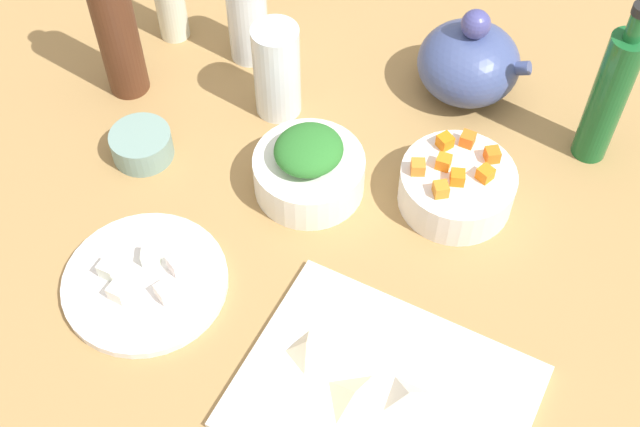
% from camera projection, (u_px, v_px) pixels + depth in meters
% --- Properties ---
extents(tabletop, '(1.90, 1.90, 0.03)m').
position_uv_depth(tabletop, '(320.00, 243.00, 1.11)').
color(tabletop, '#A47E4A').
rests_on(tabletop, ground).
extents(cutting_board, '(0.33, 0.26, 0.01)m').
position_uv_depth(cutting_board, '(383.00, 397.00, 0.96)').
color(cutting_board, silver).
rests_on(cutting_board, tabletop).
extents(plate_tofu, '(0.21, 0.21, 0.01)m').
position_uv_depth(plate_tofu, '(145.00, 282.00, 1.05)').
color(plate_tofu, white).
rests_on(plate_tofu, tabletop).
extents(bowl_greens, '(0.15, 0.15, 0.06)m').
position_uv_depth(bowl_greens, '(309.00, 174.00, 1.13)').
color(bowl_greens, white).
rests_on(bowl_greens, tabletop).
extents(bowl_carrots, '(0.15, 0.15, 0.06)m').
position_uv_depth(bowl_carrots, '(457.00, 187.00, 1.11)').
color(bowl_carrots, white).
rests_on(bowl_carrots, tabletop).
extents(bowl_small_side, '(0.08, 0.08, 0.04)m').
position_uv_depth(bowl_small_side, '(142.00, 145.00, 1.17)').
color(bowl_small_side, gray).
rests_on(bowl_small_side, tabletop).
extents(teapot, '(0.16, 0.15, 0.15)m').
position_uv_depth(teapot, '(469.00, 62.00, 1.21)').
color(teapot, '#3F4F85').
rests_on(teapot, tabletop).
extents(bottle_1, '(0.05, 0.05, 0.26)m').
position_uv_depth(bottle_1, '(609.00, 96.00, 1.10)').
color(bottle_1, '#185C2A').
rests_on(bottle_1, tabletop).
extents(bottle_2, '(0.06, 0.06, 0.26)m').
position_uv_depth(bottle_2, '(116.00, 27.00, 1.17)').
color(bottle_2, '#512C1A').
rests_on(bottle_2, tabletop).
extents(drinking_glass_0, '(0.07, 0.07, 0.15)m').
position_uv_depth(drinking_glass_0, '(277.00, 71.00, 1.18)').
color(drinking_glass_0, white).
rests_on(drinking_glass_0, tabletop).
extents(drinking_glass_1, '(0.06, 0.06, 0.14)m').
position_uv_depth(drinking_glass_1, '(248.00, 19.00, 1.25)').
color(drinking_glass_1, white).
rests_on(drinking_glass_1, tabletop).
extents(carrot_cube_0, '(0.02, 0.02, 0.02)m').
position_uv_depth(carrot_cube_0, '(485.00, 174.00, 1.08)').
color(carrot_cube_0, orange).
rests_on(carrot_cube_0, bowl_carrots).
extents(carrot_cube_1, '(0.03, 0.03, 0.02)m').
position_uv_depth(carrot_cube_1, '(492.00, 155.00, 1.10)').
color(carrot_cube_1, orange).
rests_on(carrot_cube_1, bowl_carrots).
extents(carrot_cube_2, '(0.02, 0.02, 0.02)m').
position_uv_depth(carrot_cube_2, '(444.00, 162.00, 1.09)').
color(carrot_cube_2, orange).
rests_on(carrot_cube_2, bowl_carrots).
extents(carrot_cube_3, '(0.02, 0.02, 0.02)m').
position_uv_depth(carrot_cube_3, '(458.00, 177.00, 1.07)').
color(carrot_cube_3, orange).
rests_on(carrot_cube_3, bowl_carrots).
extents(carrot_cube_4, '(0.02, 0.02, 0.02)m').
position_uv_depth(carrot_cube_4, '(418.00, 167.00, 1.08)').
color(carrot_cube_4, orange).
rests_on(carrot_cube_4, bowl_carrots).
extents(carrot_cube_5, '(0.03, 0.03, 0.02)m').
position_uv_depth(carrot_cube_5, '(441.00, 189.00, 1.06)').
color(carrot_cube_5, orange).
rests_on(carrot_cube_5, bowl_carrots).
extents(carrot_cube_6, '(0.02, 0.02, 0.02)m').
position_uv_depth(carrot_cube_6, '(445.00, 141.00, 1.11)').
color(carrot_cube_6, orange).
rests_on(carrot_cube_6, bowl_carrots).
extents(carrot_cube_7, '(0.02, 0.02, 0.02)m').
position_uv_depth(carrot_cube_7, '(468.00, 139.00, 1.11)').
color(carrot_cube_7, orange).
rests_on(carrot_cube_7, bowl_carrots).
extents(chopped_greens_mound, '(0.12, 0.12, 0.04)m').
position_uv_depth(chopped_greens_mound, '(309.00, 150.00, 1.09)').
color(chopped_greens_mound, '#2C752C').
rests_on(chopped_greens_mound, bowl_greens).
extents(tofu_cube_0, '(0.02, 0.02, 0.02)m').
position_uv_depth(tofu_cube_0, '(119.00, 292.00, 1.02)').
color(tofu_cube_0, white).
rests_on(tofu_cube_0, plate_tofu).
extents(tofu_cube_1, '(0.03, 0.03, 0.02)m').
position_uv_depth(tofu_cube_1, '(151.00, 256.00, 1.05)').
color(tofu_cube_1, white).
rests_on(tofu_cube_1, plate_tofu).
extents(tofu_cube_2, '(0.03, 0.03, 0.02)m').
position_uv_depth(tofu_cube_2, '(166.00, 291.00, 1.02)').
color(tofu_cube_2, white).
rests_on(tofu_cube_2, plate_tofu).
extents(tofu_cube_3, '(0.03, 0.03, 0.02)m').
position_uv_depth(tofu_cube_3, '(178.00, 264.00, 1.05)').
color(tofu_cube_3, white).
rests_on(tofu_cube_3, plate_tofu).
extents(tofu_cube_4, '(0.02, 0.02, 0.02)m').
position_uv_depth(tofu_cube_4, '(109.00, 269.00, 1.04)').
color(tofu_cube_4, white).
rests_on(tofu_cube_4, plate_tofu).
extents(dumpling_0, '(0.06, 0.06, 0.02)m').
position_uv_depth(dumpling_0, '(408.00, 398.00, 0.94)').
color(dumpling_0, beige).
rests_on(dumpling_0, cutting_board).
extents(dumpling_1, '(0.06, 0.06, 0.02)m').
position_uv_depth(dumpling_1, '(355.00, 396.00, 0.94)').
color(dumpling_1, beige).
rests_on(dumpling_1, cutting_board).
extents(dumpling_2, '(0.05, 0.05, 0.03)m').
position_uv_depth(dumpling_2, '(307.00, 347.00, 0.98)').
color(dumpling_2, beige).
rests_on(dumpling_2, cutting_board).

